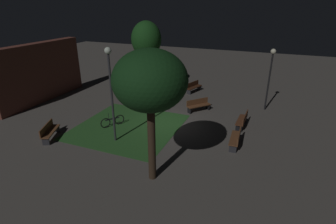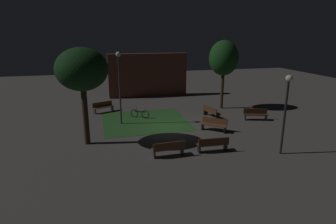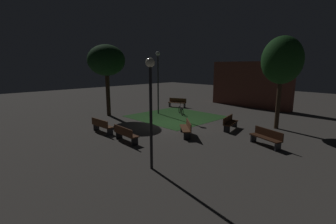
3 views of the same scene
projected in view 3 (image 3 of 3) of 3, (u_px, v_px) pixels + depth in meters
name	position (u px, v px, depth m)	size (l,w,h in m)	color
ground_plane	(171.00, 124.00, 17.34)	(60.00, 60.00, 0.00)	#56514C
grass_lawn	(175.00, 116.00, 19.71)	(6.40, 6.25, 0.01)	#2D6028
bench_lawn_edge	(102.00, 125.00, 14.91)	(1.82, 0.56, 0.88)	brown
bench_back_row	(125.00, 134.00, 13.07)	(1.82, 0.55, 0.88)	brown
bench_corner	(186.00, 128.00, 14.30)	(1.68, 1.54, 0.88)	brown
bench_front_left	(230.00, 122.00, 15.68)	(0.91, 1.86, 0.88)	#512D19
bench_path_side	(177.00, 102.00, 24.12)	(1.84, 1.16, 0.88)	brown
bench_near_trees	(266.00, 137.00, 12.47)	(1.86, 1.02, 0.88)	#422314
tree_left_canopy	(106.00, 61.00, 19.28)	(3.00, 3.00, 5.81)	#38281C
tree_tall_center	(282.00, 61.00, 15.17)	(2.53, 2.53, 5.99)	#423021
lamp_post_plaza_east	(151.00, 95.00, 9.24)	(0.36, 0.36, 4.45)	black
lamp_post_plaza_west	(158.00, 73.00, 20.17)	(0.36, 0.36, 5.30)	#333338
bicycle	(181.00, 110.00, 20.49)	(1.38, 0.94, 0.93)	black
building_wall_backdrop	(250.00, 84.00, 23.99)	(8.28, 0.80, 4.52)	brown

